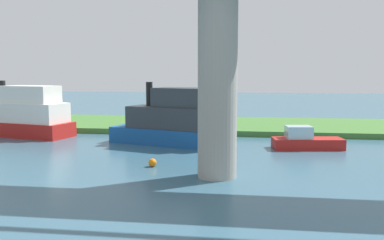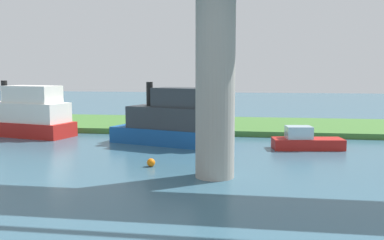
{
  "view_description": "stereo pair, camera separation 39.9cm",
  "coord_description": "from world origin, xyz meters",
  "px_view_note": "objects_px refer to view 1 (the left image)",
  "views": [
    {
      "loc": [
        -5.22,
        37.47,
        5.74
      ],
      "look_at": [
        -0.67,
        5.0,
        2.0
      ],
      "focal_mm": 39.91,
      "sensor_mm": 36.0,
      "label": 1
    },
    {
      "loc": [
        -5.61,
        37.41,
        5.74
      ],
      "look_at": [
        -0.67,
        5.0,
        2.0
      ],
      "focal_mm": 39.91,
      "sensor_mm": 36.0,
      "label": 2
    }
  ],
  "objects_px": {
    "motorboat_white": "(23,116)",
    "marker_buoy": "(152,163)",
    "person_on_bank": "(179,120)",
    "bridge_pylon": "(218,80)",
    "pontoon_yellow": "(305,141)",
    "skiff_small": "(174,121)",
    "mooring_post": "(131,122)"
  },
  "relations": [
    {
      "from": "pontoon_yellow",
      "to": "bridge_pylon",
      "type": "bearing_deg",
      "value": 58.18
    },
    {
      "from": "bridge_pylon",
      "to": "pontoon_yellow",
      "type": "bearing_deg",
      "value": -121.82
    },
    {
      "from": "person_on_bank",
      "to": "pontoon_yellow",
      "type": "relative_size",
      "value": 0.26
    },
    {
      "from": "motorboat_white",
      "to": "marker_buoy",
      "type": "height_order",
      "value": "motorboat_white"
    },
    {
      "from": "person_on_bank",
      "to": "marker_buoy",
      "type": "height_order",
      "value": "person_on_bank"
    },
    {
      "from": "bridge_pylon",
      "to": "marker_buoy",
      "type": "bearing_deg",
      "value": -25.54
    },
    {
      "from": "pontoon_yellow",
      "to": "person_on_bank",
      "type": "bearing_deg",
      "value": -33.71
    },
    {
      "from": "skiff_small",
      "to": "motorboat_white",
      "type": "height_order",
      "value": "motorboat_white"
    },
    {
      "from": "motorboat_white",
      "to": "marker_buoy",
      "type": "distance_m",
      "value": 17.85
    },
    {
      "from": "person_on_bank",
      "to": "pontoon_yellow",
      "type": "bearing_deg",
      "value": 146.29
    },
    {
      "from": "motorboat_white",
      "to": "pontoon_yellow",
      "type": "height_order",
      "value": "motorboat_white"
    },
    {
      "from": "bridge_pylon",
      "to": "skiff_small",
      "type": "xyz_separation_m",
      "value": [
        4.2,
        -10.07,
        -3.47
      ]
    },
    {
      "from": "bridge_pylon",
      "to": "marker_buoy",
      "type": "height_order",
      "value": "bridge_pylon"
    },
    {
      "from": "person_on_bank",
      "to": "marker_buoy",
      "type": "xyz_separation_m",
      "value": [
        -0.86,
        14.65,
        -0.95
      ]
    },
    {
      "from": "skiff_small",
      "to": "pontoon_yellow",
      "type": "bearing_deg",
      "value": 176.22
    },
    {
      "from": "bridge_pylon",
      "to": "pontoon_yellow",
      "type": "height_order",
      "value": "bridge_pylon"
    },
    {
      "from": "bridge_pylon",
      "to": "person_on_bank",
      "type": "relative_size",
      "value": 7.6
    },
    {
      "from": "pontoon_yellow",
      "to": "marker_buoy",
      "type": "bearing_deg",
      "value": 36.99
    },
    {
      "from": "motorboat_white",
      "to": "skiff_small",
      "type": "bearing_deg",
      "value": 170.09
    },
    {
      "from": "bridge_pylon",
      "to": "mooring_post",
      "type": "height_order",
      "value": "bridge_pylon"
    },
    {
      "from": "pontoon_yellow",
      "to": "mooring_post",
      "type": "bearing_deg",
      "value": -23.19
    },
    {
      "from": "bridge_pylon",
      "to": "mooring_post",
      "type": "distance_m",
      "value": 18.99
    },
    {
      "from": "skiff_small",
      "to": "marker_buoy",
      "type": "xyz_separation_m",
      "value": [
        -0.13,
        8.13,
        -1.57
      ]
    },
    {
      "from": "skiff_small",
      "to": "pontoon_yellow",
      "type": "xyz_separation_m",
      "value": [
        -10.04,
        0.66,
        -1.21
      ]
    },
    {
      "from": "marker_buoy",
      "to": "pontoon_yellow",
      "type": "bearing_deg",
      "value": -143.01
    },
    {
      "from": "motorboat_white",
      "to": "pontoon_yellow",
      "type": "xyz_separation_m",
      "value": [
        -24.18,
        3.13,
        -1.21
      ]
    },
    {
      "from": "pontoon_yellow",
      "to": "skiff_small",
      "type": "bearing_deg",
      "value": -3.78
    },
    {
      "from": "mooring_post",
      "to": "marker_buoy",
      "type": "distance_m",
      "value": 14.98
    },
    {
      "from": "bridge_pylon",
      "to": "skiff_small",
      "type": "distance_m",
      "value": 11.45
    },
    {
      "from": "pontoon_yellow",
      "to": "marker_buoy",
      "type": "xyz_separation_m",
      "value": [
        9.91,
        7.46,
        -0.36
      ]
    },
    {
      "from": "motorboat_white",
      "to": "bridge_pylon",
      "type": "bearing_deg",
      "value": 145.64
    },
    {
      "from": "person_on_bank",
      "to": "bridge_pylon",
      "type": "bearing_deg",
      "value": 106.54
    }
  ]
}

